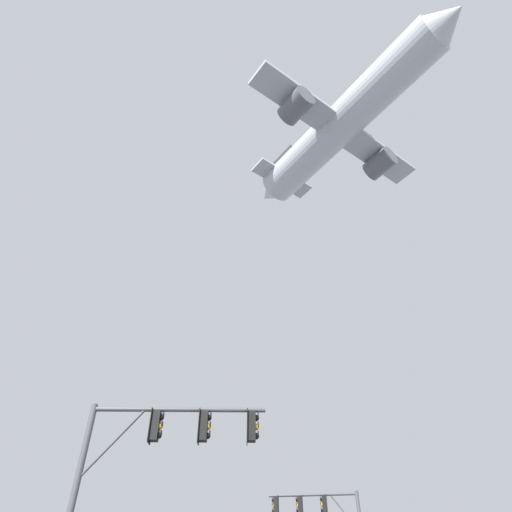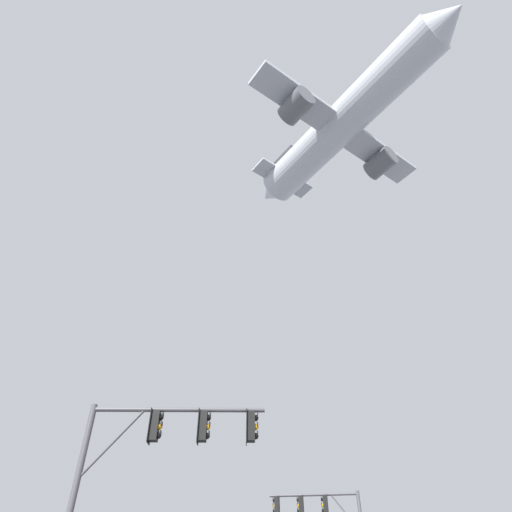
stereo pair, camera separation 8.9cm
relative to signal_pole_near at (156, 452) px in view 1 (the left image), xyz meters
name	(u,v)px [view 1 (the left image)]	position (x,y,z in m)	size (l,w,h in m)	color
signal_pole_near	(156,452)	(0.00, 0.00, 0.00)	(5.68, 0.47, 6.29)	#4C4C51
airplane	(343,122)	(11.67, 10.26, 32.27)	(18.04, 22.90, 7.03)	#B7BCC6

